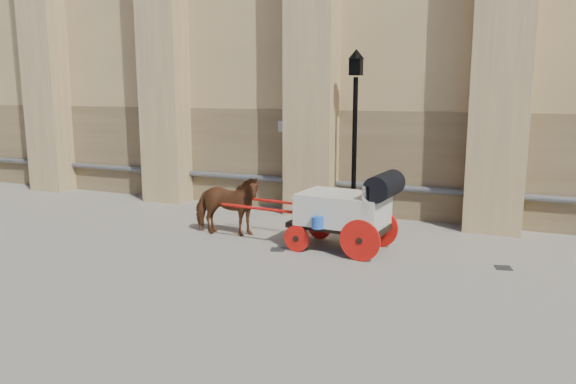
% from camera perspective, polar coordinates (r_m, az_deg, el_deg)
% --- Properties ---
extents(ground, '(90.00, 90.00, 0.00)m').
position_cam_1_polar(ground, '(12.82, 0.60, -5.88)').
color(ground, gray).
rests_on(ground, ground).
extents(horse, '(1.91, 1.08, 1.53)m').
position_cam_1_polar(horse, '(13.96, -6.28, -1.35)').
color(horse, brown).
rests_on(horse, ground).
extents(carriage, '(4.25, 1.54, 1.83)m').
position_cam_1_polar(carriage, '(12.59, 6.19, -1.61)').
color(carriage, black).
rests_on(carriage, ground).
extents(street_lamp, '(0.43, 0.43, 4.63)m').
position_cam_1_polar(street_lamp, '(15.25, 6.79, 6.15)').
color(street_lamp, black).
rests_on(street_lamp, ground).
extents(drain_grate_near, '(0.41, 0.41, 0.01)m').
position_cam_1_polar(drain_grate_near, '(12.81, -1.05, -5.86)').
color(drain_grate_near, black).
rests_on(drain_grate_near, ground).
extents(drain_grate_far, '(0.39, 0.39, 0.01)m').
position_cam_1_polar(drain_grate_far, '(12.36, 21.04, -7.20)').
color(drain_grate_far, black).
rests_on(drain_grate_far, ground).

